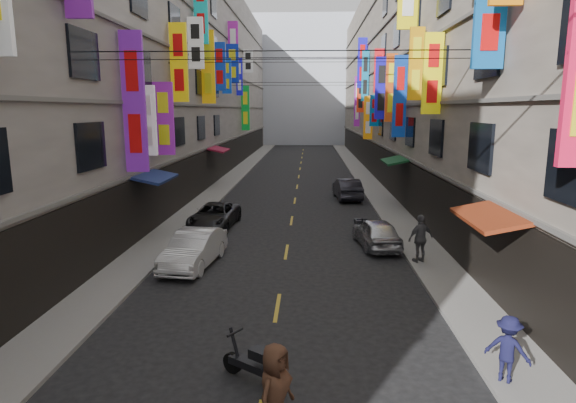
# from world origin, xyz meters

# --- Properties ---
(sidewalk_left) EXTENTS (2.00, 90.00, 0.12)m
(sidewalk_left) POSITION_xyz_m (-6.00, 42.00, 0.06)
(sidewalk_left) COLOR slate
(sidewalk_left) RESTS_ON ground
(sidewalk_right) EXTENTS (2.00, 90.00, 0.12)m
(sidewalk_right) POSITION_xyz_m (6.00, 42.00, 0.06)
(sidewalk_right) COLOR slate
(sidewalk_right) RESTS_ON ground
(building_row_left) EXTENTS (10.14, 90.00, 19.00)m
(building_row_left) POSITION_xyz_m (-11.99, 42.00, 9.49)
(building_row_left) COLOR gray
(building_row_left) RESTS_ON ground
(building_row_right) EXTENTS (10.14, 90.00, 19.00)m
(building_row_right) POSITION_xyz_m (11.99, 42.00, 9.49)
(building_row_right) COLOR #A5988A
(building_row_right) RESTS_ON ground
(haze_block) EXTENTS (18.00, 8.00, 22.00)m
(haze_block) POSITION_xyz_m (0.00, 92.00, 11.00)
(haze_block) COLOR #B2B8C6
(haze_block) RESTS_ON ground
(shop_signage) EXTENTS (14.00, 55.00, 12.14)m
(shop_signage) POSITION_xyz_m (-0.22, 34.57, 9.16)
(shop_signage) COLOR #0E1AAC
(shop_signage) RESTS_ON ground
(street_awnings) EXTENTS (13.99, 35.20, 0.41)m
(street_awnings) POSITION_xyz_m (-1.26, 26.00, 3.00)
(street_awnings) COLOR #134A29
(street_awnings) RESTS_ON ground
(overhead_cables) EXTENTS (14.00, 38.04, 1.24)m
(overhead_cables) POSITION_xyz_m (0.00, 30.00, 8.80)
(overhead_cables) COLOR black
(overhead_cables) RESTS_ON ground
(lane_markings) EXTENTS (0.12, 80.20, 0.01)m
(lane_markings) POSITION_xyz_m (0.00, 39.00, 0.00)
(lane_markings) COLOR gold
(lane_markings) RESTS_ON ground
(scooter_crossing) EXTENTS (1.56, 1.10, 1.14)m
(scooter_crossing) POSITION_xyz_m (-0.24, 13.78, 0.44)
(scooter_crossing) COLOR black
(scooter_crossing) RESTS_ON ground
(scooter_far_right) EXTENTS (0.53, 1.80, 1.14)m
(scooter_far_right) POSITION_xyz_m (3.38, 26.48, 0.44)
(scooter_far_right) COLOR black
(scooter_far_right) RESTS_ON ground
(car_left_mid) EXTENTS (1.99, 4.40, 1.40)m
(car_left_mid) POSITION_xyz_m (-3.56, 21.93, 0.70)
(car_left_mid) COLOR silver
(car_left_mid) RESTS_ON ground
(car_left_far) EXTENTS (2.39, 4.60, 1.24)m
(car_left_far) POSITION_xyz_m (-4.00, 28.35, 0.62)
(car_left_far) COLOR black
(car_left_far) RESTS_ON ground
(car_right_mid) EXTENTS (2.05, 4.06, 1.32)m
(car_right_mid) POSITION_xyz_m (4.00, 24.94, 0.66)
(car_right_mid) COLOR #B8B8BD
(car_right_mid) RESTS_ON ground
(car_right_far) EXTENTS (1.90, 4.48, 1.44)m
(car_right_far) POSITION_xyz_m (3.60, 36.82, 0.72)
(car_right_far) COLOR #2A2931
(car_right_far) RESTS_ON ground
(pedestrian_rnear) EXTENTS (1.10, 0.98, 1.53)m
(pedestrian_rnear) POSITION_xyz_m (5.40, 13.91, 0.88)
(pedestrian_rnear) COLOR #121234
(pedestrian_rnear) RESTS_ON sidewalk_right
(pedestrian_rfar) EXTENTS (1.29, 1.05, 1.92)m
(pedestrian_rfar) POSITION_xyz_m (5.40, 22.49, 1.08)
(pedestrian_rfar) COLOR #515153
(pedestrian_rfar) RESTS_ON sidewalk_right
(pedestrian_crossing) EXTENTS (0.99, 1.11, 1.88)m
(pedestrian_crossing) POSITION_xyz_m (0.36, 11.94, 0.94)
(pedestrian_crossing) COLOR #462B1C
(pedestrian_crossing) RESTS_ON ground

